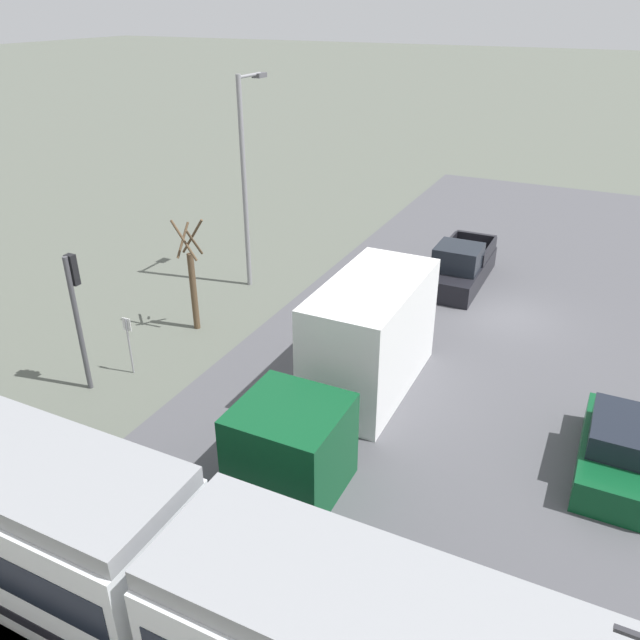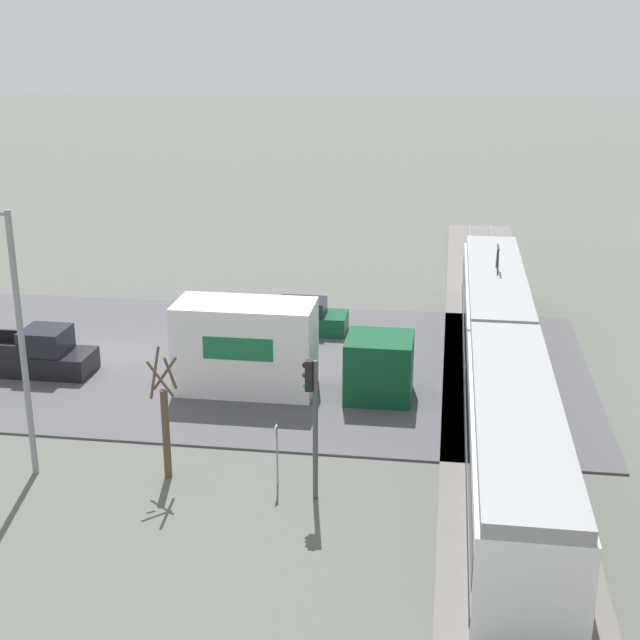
# 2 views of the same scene
# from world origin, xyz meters

# --- Properties ---
(ground_plane) EXTENTS (320.00, 320.00, 0.00)m
(ground_plane) POSITION_xyz_m (0.00, 0.00, 0.00)
(ground_plane) COLOR #565B51
(road_surface) EXTENTS (16.45, 41.38, 0.08)m
(road_surface) POSITION_xyz_m (0.00, 0.00, 0.04)
(road_surface) COLOR #4C4C51
(road_surface) RESTS_ON ground
(light_rail_tram) EXTENTS (29.17, 2.77, 4.36)m
(light_rail_tram) POSITION_xyz_m (2.87, 16.82, 1.65)
(light_rail_tram) COLOR white
(light_rail_tram) RESTS_ON ground
(box_truck) EXTENTS (2.57, 9.24, 3.57)m
(box_truck) POSITION_xyz_m (3.03, 8.17, 1.73)
(box_truck) COLOR #0C4723
(box_truck) RESTS_ON ground
(pickup_truck) EXTENTS (1.98, 5.23, 1.93)m
(pickup_truck) POSITION_xyz_m (2.48, -2.29, 0.81)
(pickup_truck) COLOR black
(pickup_truck) RESTS_ON ground
(sedan_car_0) EXTENTS (1.84, 4.24, 1.56)m
(sedan_car_0) POSITION_xyz_m (-4.34, 7.92, 0.72)
(sedan_car_0) COLOR #0C4723
(sedan_car_0) RESTS_ON ground
(traffic_light_pole) EXTENTS (0.28, 0.47, 4.51)m
(traffic_light_pole) POSITION_xyz_m (11.06, 10.80, 2.96)
(traffic_light_pole) COLOR #47474C
(traffic_light_pole) RESTS_ON ground
(street_tree) EXTENTS (1.02, 0.85, 4.29)m
(street_tree) POSITION_xyz_m (10.41, 6.00, 1.95)
(street_tree) COLOR brown
(street_tree) RESTS_ON ground
(street_lamp_near_crossing) EXTENTS (0.36, 1.95, 8.63)m
(street_lamp_near_crossing) POSITION_xyz_m (10.74, 1.45, 4.95)
(street_lamp_near_crossing) COLOR gray
(street_lamp_near_crossing) RESTS_ON ground
(no_parking_sign) EXTENTS (0.32, 0.08, 2.04)m
(no_parking_sign) POSITION_xyz_m (10.42, 9.57, 1.25)
(no_parking_sign) COLOR gray
(no_parking_sign) RESTS_ON ground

